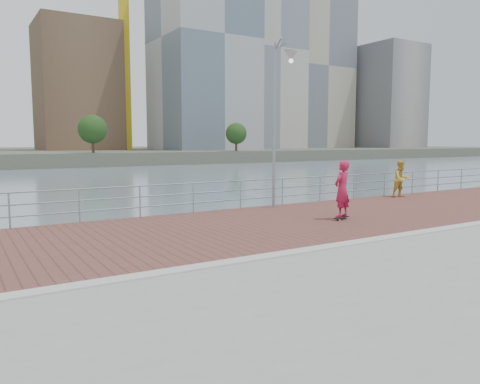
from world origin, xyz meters
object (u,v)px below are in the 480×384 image
street_lamp (281,94)px  bystander (401,179)px  guardrail (167,196)px  skateboarder (342,189)px

street_lamp → bystander: 7.95m
guardrail → bystander: bearing=-4.3°
bystander → guardrail: bearing=-173.9°
street_lamp → guardrail: bearing=167.5°
guardrail → skateboarder: skateboarder is taller
skateboarder → street_lamp: bearing=-102.1°
guardrail → bystander: 11.48m
guardrail → bystander: bystander is taller
street_lamp → bystander: (7.11, 0.10, -3.56)m
street_lamp → bystander: size_ratio=3.62×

